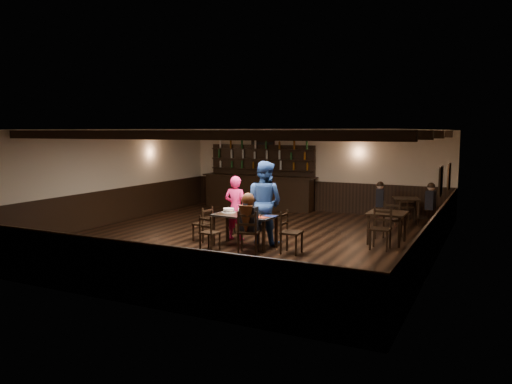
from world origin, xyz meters
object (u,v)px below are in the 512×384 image
at_px(chair_near_left, 208,230).
at_px(bar_counter, 259,187).
at_px(chair_near_right, 248,229).
at_px(woman_pink, 236,208).
at_px(cake, 229,211).
at_px(man_blue, 264,202).
at_px(dining_table, 245,219).

xyz_separation_m(chair_near_left, bar_counter, (-1.71, 6.19, 0.26)).
distance_m(chair_near_right, bar_counter, 6.66).
bearing_deg(chair_near_right, bar_counter, 113.62).
bearing_deg(bar_counter, woman_pink, -70.72).
distance_m(chair_near_right, cake, 1.19).
xyz_separation_m(chair_near_right, man_blue, (-0.16, 1.16, 0.42)).
bearing_deg(man_blue, dining_table, 72.76).
xyz_separation_m(chair_near_right, cake, (-0.89, 0.74, 0.23)).
relative_size(chair_near_left, cake, 2.46).
relative_size(chair_near_right, woman_pink, 0.61).
xyz_separation_m(woman_pink, man_blue, (0.80, -0.05, 0.19)).
distance_m(dining_table, chair_near_right, 0.74).
xyz_separation_m(dining_table, woman_pink, (-0.55, 0.59, 0.13)).
xyz_separation_m(cake, bar_counter, (-1.77, 5.35, -0.07)).
xyz_separation_m(dining_table, bar_counter, (-2.26, 5.48, 0.06)).
xyz_separation_m(dining_table, chair_near_left, (-0.56, -0.71, -0.19)).
height_order(woman_pink, bar_counter, bar_counter).
relative_size(man_blue, cake, 6.03).
xyz_separation_m(chair_near_left, cake, (0.07, 0.84, 0.33)).
height_order(chair_near_right, woman_pink, woman_pink).
distance_m(chair_near_right, man_blue, 1.25).
relative_size(dining_table, bar_counter, 0.36).
relative_size(dining_table, cake, 4.57).
height_order(cake, bar_counter, bar_counter).
bearing_deg(woman_pink, chair_near_left, 84.35).
height_order(chair_near_right, cake, chair_near_right).
height_order(chair_near_right, man_blue, man_blue).
height_order(woman_pink, man_blue, man_blue).
bearing_deg(chair_near_right, woman_pink, 128.34).
bearing_deg(chair_near_left, bar_counter, 105.40).
bearing_deg(chair_near_left, woman_pink, 89.88).
bearing_deg(man_blue, chair_near_left, 64.21).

